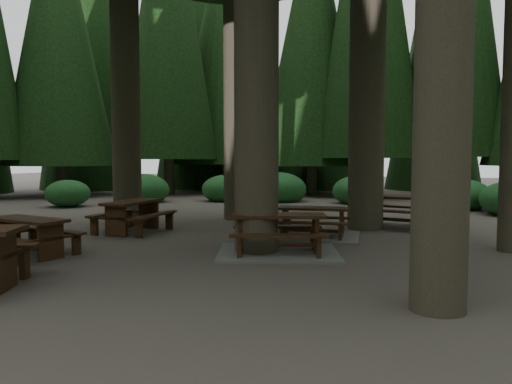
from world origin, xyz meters
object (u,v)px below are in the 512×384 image
(picnic_table_a, at_px, (278,241))
(picnic_table_d, at_px, (399,206))
(picnic_table_f, at_px, (28,231))
(picnic_table_b, at_px, (133,211))
(picnic_table_c, at_px, (313,228))

(picnic_table_a, bearing_deg, picnic_table_d, 48.85)
(picnic_table_a, height_order, picnic_table_f, picnic_table_a)
(picnic_table_f, bearing_deg, picnic_table_b, 99.28)
(picnic_table_a, distance_m, picnic_table_d, 4.98)
(picnic_table_d, bearing_deg, picnic_table_f, -122.43)
(picnic_table_b, height_order, picnic_table_d, picnic_table_d)
(picnic_table_a, xyz_separation_m, picnic_table_c, (0.21, 2.14, -0.03))
(picnic_table_c, bearing_deg, picnic_table_b, -177.52)
(picnic_table_a, relative_size, picnic_table_b, 1.51)
(picnic_table_a, distance_m, picnic_table_b, 4.40)
(picnic_table_a, bearing_deg, picnic_table_c, 66.62)
(picnic_table_b, bearing_deg, picnic_table_f, 176.47)
(picnic_table_c, relative_size, picnic_table_d, 1.01)
(picnic_table_c, height_order, picnic_table_f, picnic_table_f)
(picnic_table_d, bearing_deg, picnic_table_a, -100.60)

